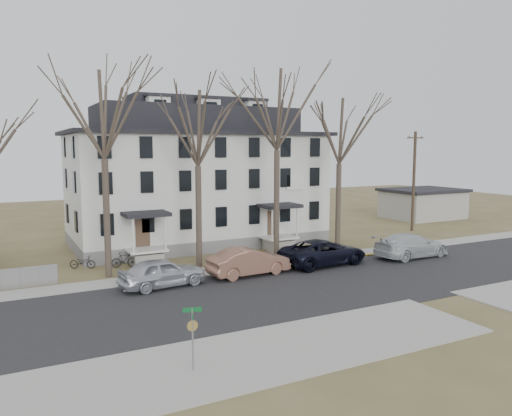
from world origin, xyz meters
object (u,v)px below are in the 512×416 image
car_tan (249,262)px  car_white (411,246)px  car_navy (323,253)px  bicycle_right (124,260)px  boarding_house (197,179)px  bicycle_left (83,263)px  tree_center (277,103)px  tree_far_left (103,108)px  tree_mid_left (197,123)px  street_sign (193,329)px  utility_pole_far (414,180)px  tree_mid_right (340,126)px  car_silver (162,273)px

car_tan → car_white: size_ratio=0.88×
car_navy → bicycle_right: 13.40m
car_white → bicycle_right: 20.34m
car_navy → car_white: 7.11m
boarding_house → bicycle_left: boarding_house is taller
car_tan → tree_center: bearing=-51.5°
tree_far_left → tree_mid_left: bearing=0.0°
street_sign → tree_mid_left: bearing=85.3°
boarding_house → utility_pole_far: (20.50, -3.95, -0.47)m
bicycle_left → bicycle_right: 2.69m
street_sign → tree_center: bearing=68.4°
tree_far_left → tree_center: tree_center is taller
tree_far_left → tree_mid_left: 6.05m
tree_center → utility_pole_far: size_ratio=1.55×
car_tan → car_navy: size_ratio=0.85×
car_white → bicycle_left: size_ratio=3.52×
boarding_house → tree_center: size_ratio=1.41×
tree_mid_left → bicycle_right: 10.37m
bicycle_left → tree_center: bearing=-74.3°
car_navy → street_sign: (-13.60, -11.35, 0.74)m
tree_center → car_navy: size_ratio=2.37×
car_tan → bicycle_right: car_tan is taller
tree_mid_left → street_sign: tree_mid_left is taller
utility_pole_far → car_navy: bearing=-153.8°
tree_center → car_navy: tree_center is taller
tree_mid_right → bicycle_left: bearing=171.6°
tree_mid_right → tree_center: bearing=180.0°
tree_far_left → utility_pole_far: tree_far_left is taller
car_navy → tree_center: bearing=20.8°
tree_mid_left → bicycle_left: 11.94m
tree_mid_right → car_navy: size_ratio=2.06×
car_silver → street_sign: 11.30m
utility_pole_far → street_sign: 35.31m
bicycle_right → tree_mid_left: bearing=-98.5°
boarding_house → bicycle_right: 11.03m
tree_far_left → car_silver: bearing=-60.0°
boarding_house → tree_mid_left: bearing=-110.2°
tree_mid_right → car_tan: tree_mid_right is taller
tree_mid_left → street_sign: size_ratio=5.35×
boarding_house → tree_far_left: 13.12m
tree_far_left → street_sign: size_ratio=5.76×
boarding_house → car_white: 17.88m
utility_pole_far → car_silver: 28.71m
tree_mid_right → car_tan: 13.58m
boarding_house → car_navy: boarding_house is taller
car_silver → car_tan: car_tan is taller
utility_pole_far → bicycle_left: 31.00m
bicycle_left → car_silver: bearing=-125.4°
car_white → bicycle_left: bearing=69.1°
tree_mid_right → street_sign: 24.36m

